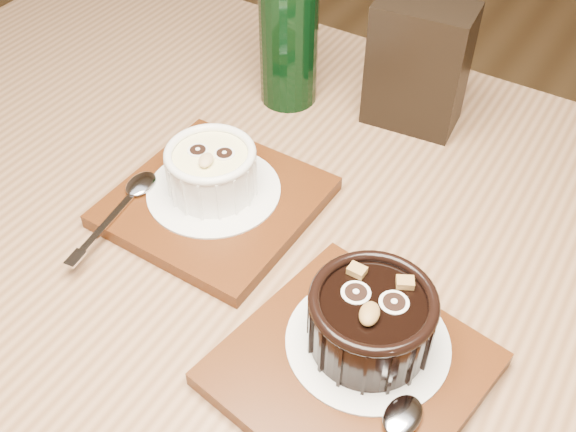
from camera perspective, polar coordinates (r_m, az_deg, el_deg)
name	(u,v)px	position (r m, az deg, el deg)	size (l,w,h in m)	color
table	(287,334)	(0.67, -0.08, -9.94)	(1.21, 0.82, 0.75)	brown
tray_left	(216,202)	(0.66, -6.15, 1.18)	(0.18, 0.18, 0.01)	#54270E
doily_left	(214,190)	(0.66, -6.30, 2.19)	(0.13, 0.13, 0.00)	white
ramekin_white	(212,169)	(0.64, -6.49, 4.00)	(0.09, 0.09, 0.05)	white
spoon_left	(120,206)	(0.65, -14.00, 0.79)	(0.03, 0.13, 0.01)	silver
tray_right	(351,369)	(0.54, 5.36, -12.78)	(0.18, 0.18, 0.01)	#54270E
doily_right	(368,341)	(0.54, 6.77, -10.50)	(0.13, 0.13, 0.00)	white
ramekin_dark	(371,318)	(0.52, 7.06, -8.55)	(0.10, 0.10, 0.06)	black
condiment_stand	(418,66)	(0.74, 10.95, 12.39)	(0.10, 0.06, 0.14)	black
green_bottle	(289,24)	(0.75, 0.05, 15.94)	(0.06, 0.06, 0.24)	black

